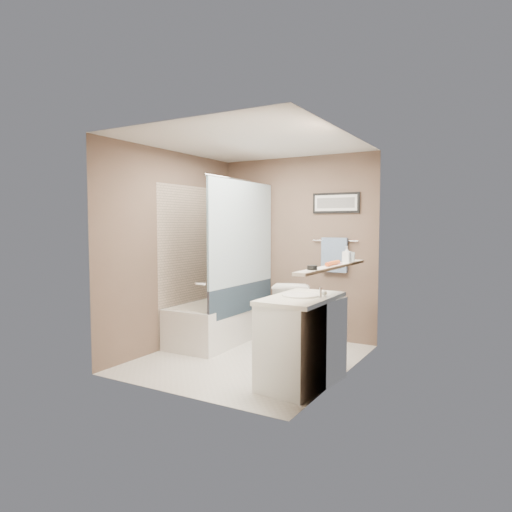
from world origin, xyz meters
The scene contains 33 objects.
ground centered at (0.00, 0.00, 0.00)m, with size 2.50×2.50×0.00m, color silver.
ceiling centered at (0.00, 0.00, 2.38)m, with size 2.20×2.50×0.04m, color silver.
wall_back centered at (0.00, 1.23, 1.20)m, with size 2.20×0.04×2.40m, color brown.
wall_front centered at (0.00, -1.23, 1.20)m, with size 2.20×0.04×2.40m, color brown.
wall_left centered at (-1.08, 0.00, 1.20)m, with size 0.04×2.50×2.40m, color brown.
wall_right centered at (1.08, 0.00, 1.20)m, with size 0.04×2.50×2.40m, color brown.
tile_surround centered at (-1.09, 0.50, 1.00)m, with size 0.02×1.55×2.00m, color tan.
curtain_rod centered at (-0.40, 0.50, 2.05)m, with size 0.02×0.02×1.55m, color silver.
curtain_upper centered at (-0.40, 0.50, 1.40)m, with size 0.03×1.45×1.28m, color silver.
curtain_lower centered at (-0.40, 0.50, 0.58)m, with size 0.03×1.45×0.36m, color #243544.
mirror centered at (1.09, -0.15, 1.62)m, with size 0.02×1.60×1.00m, color silver.
shelf centered at (1.04, -0.15, 1.10)m, with size 0.12×1.60×0.03m, color silver.
towel_bar centered at (0.55, 1.22, 1.30)m, with size 0.02×0.02×0.60m, color silver.
towel centered at (0.55, 1.20, 1.12)m, with size 0.34×0.05×0.44m, color #97B6DC.
art_frame centered at (0.55, 1.23, 1.78)m, with size 0.62×0.03×0.26m, color black.
art_mat centered at (0.55, 1.22, 1.78)m, with size 0.56×0.00×0.20m, color white.
art_image centered at (0.55, 1.22, 1.78)m, with size 0.50×0.00×0.13m, color #595959.
door centered at (0.55, -1.24, 1.00)m, with size 0.80×0.02×2.00m, color silver.
door_handle centered at (0.22, -1.19, 1.00)m, with size 0.02×0.02×0.10m, color silver.
bathtub centered at (-0.75, 0.49, 0.25)m, with size 0.70×1.50×0.50m, color white.
tub_rim centered at (-0.75, 0.49, 0.50)m, with size 0.56×1.36×0.02m, color white.
toilet centered at (0.13, 0.89, 0.40)m, with size 0.44×0.78×0.79m, color white.
vanity centered at (0.85, -0.46, 0.40)m, with size 0.50×0.90×0.80m, color white.
countertop centered at (0.84, -0.46, 0.82)m, with size 0.54×0.96×0.04m, color beige.
sink_basin centered at (0.83, -0.46, 0.85)m, with size 0.34×0.34×0.01m, color white.
faucet_spout centered at (1.03, -0.46, 0.89)m, with size 0.02×0.02×0.10m, color silver.
faucet_knob centered at (1.03, -0.36, 0.87)m, with size 0.05×0.05×0.05m, color silver.
candle_bowl_near centered at (1.04, -0.67, 1.14)m, with size 0.09×0.09×0.04m, color black.
hair_brush_front centered at (1.04, -0.23, 1.14)m, with size 0.04×0.04×0.22m, color #D54E1E.
hair_brush_back centered at (1.04, -0.12, 1.14)m, with size 0.04×0.04×0.22m, color #D9581E.
pink_comb centered at (1.04, 0.00, 1.12)m, with size 0.03×0.16×0.01m, color pink.
glass_jar centered at (1.04, 0.38, 1.17)m, with size 0.08×0.08×0.10m, color white.
soap_bottle centered at (1.04, 0.25, 1.20)m, with size 0.08×0.08×0.17m, color #999999.
Camera 1 is at (2.58, -4.32, 1.51)m, focal length 32.00 mm.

